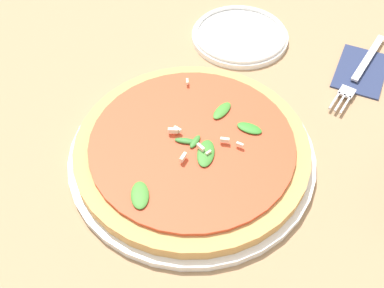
{
  "coord_description": "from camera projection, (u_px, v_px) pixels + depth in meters",
  "views": [
    {
      "loc": [
        0.31,
        0.26,
        0.52
      ],
      "look_at": [
        -0.01,
        0.01,
        0.03
      ],
      "focal_mm": 42.0,
      "sensor_mm": 36.0,
      "label": 1
    }
  ],
  "objects": [
    {
      "name": "ground_plane",
      "position": [
        186.0,
        158.0,
        0.65
      ],
      "size": [
        6.0,
        6.0,
        0.0
      ],
      "primitive_type": "plane",
      "color": "#9E7A56"
    },
    {
      "name": "pizza_arugula_main",
      "position": [
        192.0,
        150.0,
        0.64
      ],
      "size": [
        0.35,
        0.35,
        0.05
      ],
      "color": "white",
      "rests_on": "ground_plane"
    },
    {
      "name": "napkin",
      "position": [
        361.0,
        70.0,
        0.77
      ],
      "size": [
        0.14,
        0.11,
        0.01
      ],
      "rotation": [
        0.0,
        0.0,
        0.25
      ],
      "color": "navy",
      "rests_on": "ground_plane"
    },
    {
      "name": "fork",
      "position": [
        360.0,
        71.0,
        0.77
      ],
      "size": [
        0.23,
        0.04,
        0.0
      ],
      "rotation": [
        0.0,
        0.0,
        0.09
      ],
      "color": "silver",
      "rests_on": "ground_plane"
    },
    {
      "name": "side_plate_white",
      "position": [
        240.0,
        35.0,
        0.83
      ],
      "size": [
        0.18,
        0.18,
        0.02
      ],
      "color": "white",
      "rests_on": "ground_plane"
    }
  ]
}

